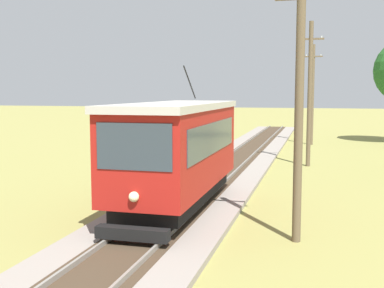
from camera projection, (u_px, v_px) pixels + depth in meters
red_tram at (178, 151)px, 16.42m from camera, size 2.60×8.54×4.79m
utility_pole_near_tram at (299, 103)px, 13.00m from camera, size 1.40×0.51×7.58m
utility_pole_mid at (310, 93)px, 26.72m from camera, size 1.40×0.28×8.03m
utility_pole_far at (313, 94)px, 37.80m from camera, size 1.40×0.42×7.86m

